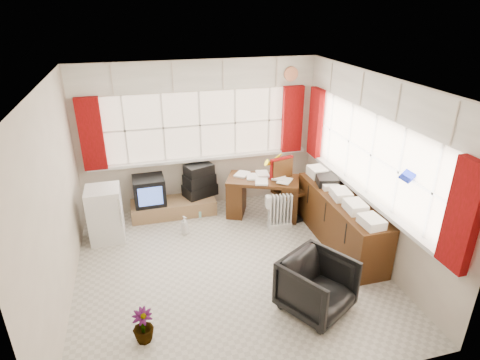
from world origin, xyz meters
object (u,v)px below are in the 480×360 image
object	(u,v)px
mini_fridge	(105,214)
office_chair	(317,286)
credenza	(340,219)
crt_tv	(149,190)
radiator	(280,214)
desk	(263,195)
desk_lamp	(279,160)
tv_bench	(174,207)
task_chair	(284,187)

from	to	relation	value
mini_fridge	office_chair	bearing A→B (deg)	-43.01
credenza	crt_tv	world-z (taller)	credenza
office_chair	crt_tv	distance (m)	3.26
radiator	crt_tv	world-z (taller)	crt_tv
desk	mini_fridge	xyz separation A→B (m)	(-2.50, -0.08, 0.04)
radiator	credenza	size ratio (longest dim) A/B	0.28
desk	mini_fridge	world-z (taller)	mini_fridge
desk_lamp	credenza	world-z (taller)	desk_lamp
credenza	mini_fridge	bearing A→B (deg)	163.05
tv_bench	desk	bearing A→B (deg)	-16.20
credenza	mini_fridge	xyz separation A→B (m)	(-3.33, 1.02, 0.02)
task_chair	office_chair	bearing A→B (deg)	-100.83
office_chair	desk_lamp	bearing A→B (deg)	50.55
desk	office_chair	bearing A→B (deg)	-92.44
credenza	crt_tv	bearing A→B (deg)	149.88
desk	task_chair	xyz separation A→B (m)	(0.32, -0.13, 0.17)
desk	crt_tv	size ratio (longest dim) A/B	2.51
desk	credenza	size ratio (longest dim) A/B	0.65
desk	office_chair	world-z (taller)	desk
desk	desk_lamp	distance (m)	0.64
radiator	crt_tv	distance (m)	2.17
task_chair	credenza	bearing A→B (deg)	-62.40
credenza	crt_tv	size ratio (longest dim) A/B	3.87
crt_tv	office_chair	bearing A→B (deg)	-58.05
tv_bench	crt_tv	size ratio (longest dim) A/B	2.71
task_chair	credenza	world-z (taller)	task_chair
office_chair	crt_tv	bearing A→B (deg)	91.41
office_chair	radiator	size ratio (longest dim) A/B	1.30
office_chair	credenza	bearing A→B (deg)	22.29
task_chair	tv_bench	world-z (taller)	task_chair
desk	office_chair	distance (m)	2.33
desk_lamp	crt_tv	xyz separation A→B (m)	(-2.10, 0.40, -0.47)
desk_lamp	task_chair	bearing A→B (deg)	-73.68
desk	radiator	xyz separation A→B (m)	(0.14, -0.45, -0.14)
task_chair	radiator	bearing A→B (deg)	-118.95
radiator	tv_bench	distance (m)	1.82
mini_fridge	desk_lamp	bearing A→B (deg)	2.62
crt_tv	mini_fridge	distance (m)	0.86
credenza	desk_lamp	bearing A→B (deg)	116.05
desk	tv_bench	world-z (taller)	desk
tv_bench	mini_fridge	xyz separation A→B (m)	(-1.05, -0.50, 0.29)
desk	desk_lamp	world-z (taller)	desk_lamp
credenza	crt_tv	distance (m)	3.07
desk	mini_fridge	distance (m)	2.50
desk	credenza	xyz separation A→B (m)	(0.83, -1.10, 0.02)
office_chair	task_chair	bearing A→B (deg)	48.63
office_chair	credenza	distance (m)	1.54
desk	radiator	size ratio (longest dim) A/B	2.29
office_chair	tv_bench	xyz separation A→B (m)	(-1.35, 2.75, -0.21)
desk_lamp	tv_bench	world-z (taller)	desk_lamp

